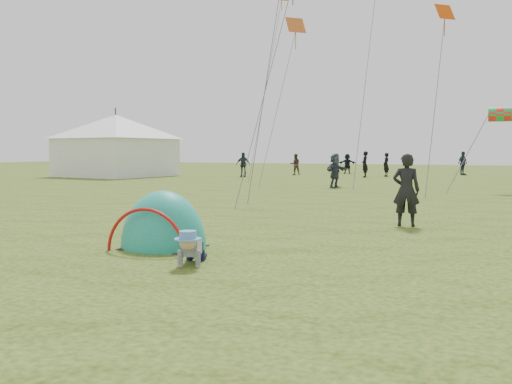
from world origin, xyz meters
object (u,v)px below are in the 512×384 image
at_px(event_marquee, 116,143).
at_px(crawling_toddler, 191,247).
at_px(standing_adult, 406,190).
at_px(popup_tent, 164,248).

bearing_deg(event_marquee, crawling_toddler, -43.08).
bearing_deg(standing_adult, popup_tent, 48.13).
relative_size(crawling_toddler, popup_tent, 0.36).
bearing_deg(event_marquee, standing_adult, -32.16).
distance_m(crawling_toddler, standing_adult, 6.64).
height_order(crawling_toddler, standing_adult, standing_adult).
height_order(crawling_toddler, event_marquee, event_marquee).
relative_size(standing_adult, event_marquee, 0.26).
distance_m(popup_tent, standing_adult, 6.23).
xyz_separation_m(popup_tent, standing_adult, (3.59, 5.02, 0.87)).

